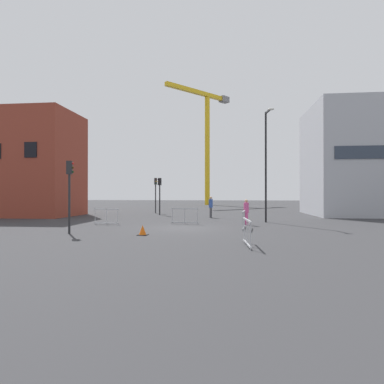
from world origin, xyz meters
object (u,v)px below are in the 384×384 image
at_px(streetlamp_tall, 266,158).
at_px(traffic_light_median, 69,185).
at_px(pedestrian_walking, 211,205).
at_px(construction_crane, 206,130).
at_px(traffic_cone_striped, 143,230).
at_px(traffic_light_near, 156,189).
at_px(traffic_light_far, 160,190).
at_px(pedestrian_waiting, 246,210).

bearing_deg(streetlamp_tall, traffic_light_median, -144.77).
xyz_separation_m(traffic_light_median, pedestrian_walking, (6.81, 11.98, -1.49)).
xyz_separation_m(construction_crane, traffic_cone_striped, (-0.39, -43.53, -13.36)).
xyz_separation_m(streetlamp_tall, traffic_cone_striped, (-7.07, -8.01, -4.42)).
bearing_deg(traffic_light_median, traffic_light_near, 87.93).
bearing_deg(traffic_cone_striped, traffic_light_far, 98.67).
distance_m(traffic_light_median, pedestrian_waiting, 11.25).
height_order(construction_crane, pedestrian_waiting, construction_crane).
relative_size(traffic_light_median, traffic_light_near, 1.02).
relative_size(construction_crane, pedestrian_waiting, 12.00).
height_order(traffic_light_far, pedestrian_waiting, traffic_light_far).
bearing_deg(pedestrian_walking, pedestrian_waiting, -66.42).
xyz_separation_m(pedestrian_waiting, traffic_cone_striped, (-5.52, -6.00, -0.76)).
bearing_deg(streetlamp_tall, pedestrian_walking, 135.57).
height_order(streetlamp_tall, pedestrian_waiting, streetlamp_tall).
relative_size(streetlamp_tall, pedestrian_walking, 4.37).
bearing_deg(traffic_cone_striped, pedestrian_walking, 76.97).
distance_m(construction_crane, pedestrian_walking, 33.85).
distance_m(streetlamp_tall, traffic_light_median, 13.70).
relative_size(traffic_light_far, traffic_light_median, 0.95).
height_order(construction_crane, traffic_light_near, construction_crane).
xyz_separation_m(streetlamp_tall, pedestrian_waiting, (-1.56, -2.01, -3.65)).
xyz_separation_m(traffic_light_near, pedestrian_waiting, (8.86, -12.04, -1.53)).
xyz_separation_m(traffic_light_median, pedestrian_waiting, (9.50, 5.80, -1.58)).
height_order(traffic_light_far, pedestrian_walking, traffic_light_far).
relative_size(streetlamp_tall, traffic_cone_striped, 15.64).
relative_size(streetlamp_tall, traffic_light_far, 2.23).
bearing_deg(pedestrian_waiting, pedestrian_walking, 113.58).
xyz_separation_m(traffic_light_far, pedestrian_waiting, (7.86, -9.33, -1.45)).
xyz_separation_m(traffic_light_median, traffic_light_near, (0.64, 17.84, -0.05)).
height_order(streetlamp_tall, pedestrian_walking, streetlamp_tall).
relative_size(traffic_light_far, traffic_cone_striped, 7.00).
bearing_deg(pedestrian_walking, traffic_light_median, -119.60).
bearing_deg(traffic_light_median, construction_crane, 84.23).
bearing_deg(construction_crane, streetlamp_tall, -79.34).
height_order(streetlamp_tall, traffic_light_near, streetlamp_tall).
xyz_separation_m(construction_crane, pedestrian_walking, (2.43, -31.35, -12.52)).
bearing_deg(traffic_light_median, pedestrian_waiting, 31.41).
relative_size(pedestrian_walking, traffic_cone_striped, 3.58).
relative_size(construction_crane, streetlamp_tall, 2.56).
xyz_separation_m(streetlamp_tall, traffic_light_near, (-10.42, 10.03, -2.12)).
distance_m(construction_crane, pedestrian_waiting, 39.92).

